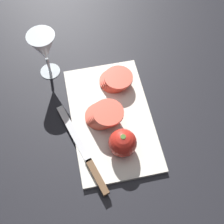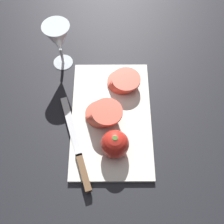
% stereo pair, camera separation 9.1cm
% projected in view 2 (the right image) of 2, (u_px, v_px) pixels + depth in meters
% --- Properties ---
extents(ground_plane, '(3.00, 3.00, 0.00)m').
position_uv_depth(ground_plane, '(111.00, 127.00, 0.94)').
color(ground_plane, black).
extents(cutting_board, '(0.40, 0.24, 0.01)m').
position_uv_depth(cutting_board, '(112.00, 118.00, 0.95)').
color(cutting_board, silver).
rests_on(cutting_board, ground_plane).
extents(wine_glass, '(0.08, 0.08, 0.17)m').
position_uv_depth(wine_glass, '(58.00, 39.00, 0.96)').
color(wine_glass, silver).
rests_on(wine_glass, ground_plane).
extents(whole_tomato, '(0.08, 0.08, 0.08)m').
position_uv_depth(whole_tomato, '(115.00, 144.00, 0.85)').
color(whole_tomato, red).
rests_on(whole_tomato, cutting_board).
extents(knife, '(0.30, 0.11, 0.01)m').
position_uv_depth(knife, '(81.00, 161.00, 0.87)').
color(knife, silver).
rests_on(knife, cutting_board).
extents(tomato_slice_stack_near, '(0.11, 0.11, 0.06)m').
position_uv_depth(tomato_slice_stack_near, '(104.00, 113.00, 0.91)').
color(tomato_slice_stack_near, '#DB4C38').
rests_on(tomato_slice_stack_near, cutting_board).
extents(tomato_slice_stack_far, '(0.10, 0.10, 0.04)m').
position_uv_depth(tomato_slice_stack_far, '(124.00, 81.00, 0.98)').
color(tomato_slice_stack_far, '#DB4C38').
rests_on(tomato_slice_stack_far, cutting_board).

